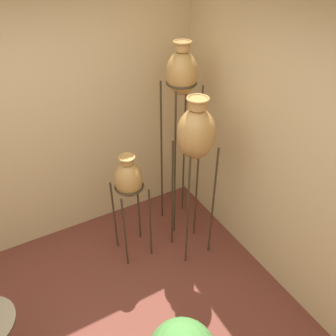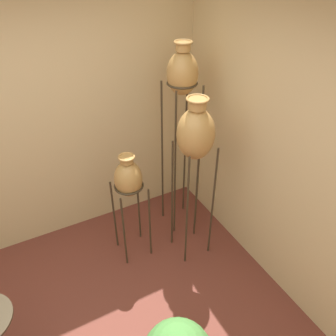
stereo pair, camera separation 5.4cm
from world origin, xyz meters
The scene contains 5 objects.
wall_back centered at (0.00, 1.82, 1.35)m, with size 7.59×0.06×2.70m.
wall_right centered at (1.82, 0.00, 1.35)m, with size 0.06×7.59×2.70m.
vase_stand_tall centered at (1.38, 1.28, 1.76)m, with size 0.31×0.31×2.10m.
vase_stand_medium centered at (1.27, 0.84, 1.41)m, with size 0.34×0.34×1.76m.
vase_stand_short centered at (0.71, 1.10, 0.95)m, with size 0.30×0.30×1.22m.
Camera 2 is at (-0.12, -1.26, 2.80)m, focal length 35.00 mm.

